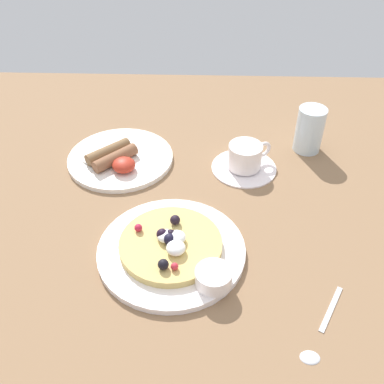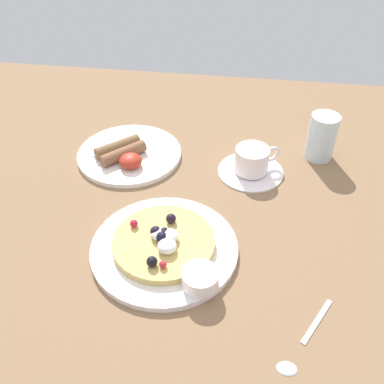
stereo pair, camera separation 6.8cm
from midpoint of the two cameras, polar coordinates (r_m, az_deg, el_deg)
name	(u,v)px [view 1 (the left image)]	position (r cm, az deg, el deg)	size (l,w,h in cm)	color
ground_plane	(181,213)	(85.26, -3.75, -2.84)	(187.47, 115.50, 3.00)	#866446
pancake_plate	(172,250)	(75.77, -5.26, -7.65)	(25.27, 25.27, 1.17)	white
pancake_with_berries	(171,244)	(74.70, -5.42, -6.80)	(17.56, 17.56, 3.36)	tan
syrup_ramekin	(213,277)	(69.12, -0.04, -11.14)	(5.85, 5.85, 2.75)	white
breakfast_plate	(121,158)	(97.48, -11.24, 4.25)	(22.73, 22.73, 1.08)	white
fried_breakfast	(113,158)	(95.09, -12.29, 4.32)	(12.24, 11.56, 2.85)	brown
coffee_saucer	(244,167)	(93.67, 4.71, 3.16)	(13.79, 13.79, 0.70)	white
coffee_cup	(246,155)	(91.97, 4.90, 4.70)	(9.31, 7.05, 5.16)	white
teaspoon	(318,338)	(67.49, 13.25, -18.09)	(8.63, 13.40, 0.60)	silver
water_glass	(310,130)	(99.33, 13.15, 7.85)	(6.07, 6.07, 10.18)	silver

